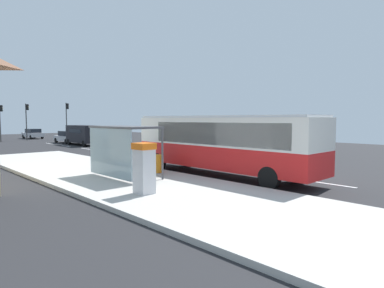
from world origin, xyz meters
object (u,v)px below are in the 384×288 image
at_px(recycling_bin_orange, 157,164).
at_px(recycling_bin_green, 149,162).
at_px(bus, 221,141).
at_px(recycling_bin_blue, 142,161).
at_px(traffic_light_far_side, 1,117).
at_px(traffic_light_median, 27,116).
at_px(white_van, 83,134).
at_px(bus_shelter, 119,138).
at_px(sedan_far, 33,134).
at_px(ticket_machine, 144,168).
at_px(sedan_near, 68,137).
at_px(traffic_light_near_side, 67,115).

distance_m(recycling_bin_orange, recycling_bin_green, 0.70).
xyz_separation_m(bus, recycling_bin_orange, (-2.49, 2.33, -1.19)).
relative_size(recycling_bin_blue, traffic_light_far_side, 0.19).
height_order(recycling_bin_blue, traffic_light_median, traffic_light_median).
distance_m(white_van, bus_shelter, 23.73).
height_order(sedan_far, traffic_light_median, traffic_light_median).
distance_m(recycling_bin_orange, recycling_bin_blue, 1.40).
bearing_deg(traffic_light_median, sedan_far, 62.91).
xyz_separation_m(recycling_bin_blue, traffic_light_median, (4.60, 34.69, 2.79)).
bearing_deg(white_van, sedan_far, 89.66).
bearing_deg(ticket_machine, sedan_near, 72.04).
height_order(white_van, recycling_bin_orange, white_van).
relative_size(bus, ticket_machine, 5.68).
bearing_deg(bus, ticket_machine, -167.62).
bearing_deg(traffic_light_near_side, recycling_bin_green, -106.01).
bearing_deg(recycling_bin_blue, ticket_machine, -123.98).
bearing_deg(sedan_far, traffic_light_far_side, -140.05).
xyz_separation_m(white_van, traffic_light_median, (-1.80, 13.89, 2.10)).
xyz_separation_m(traffic_light_near_side, traffic_light_median, (-5.10, 1.60, -0.14)).
xyz_separation_m(recycling_bin_orange, traffic_light_far_side, (1.10, 35.29, 2.63)).
bearing_deg(recycling_bin_blue, traffic_light_far_side, 88.14).
xyz_separation_m(recycling_bin_orange, bus_shelter, (-2.21, 0.10, 1.44)).
bearing_deg(traffic_light_median, recycling_bin_orange, -97.26).
height_order(white_van, sedan_far, white_van).
bearing_deg(traffic_light_near_side, bus, -101.07).
relative_size(traffic_light_far_side, bus_shelter, 1.23).
xyz_separation_m(recycling_bin_green, traffic_light_median, (4.60, 35.39, 2.79)).
height_order(bus, white_van, bus).
bearing_deg(white_van, recycling_bin_green, -106.58).
height_order(traffic_light_far_side, bus_shelter, traffic_light_far_side).
distance_m(traffic_light_far_side, bus_shelter, 35.37).
bearing_deg(ticket_machine, recycling_bin_orange, 46.92).
relative_size(sedan_near, recycling_bin_green, 4.67).
bearing_deg(sedan_near, recycling_bin_blue, -104.32).
distance_m(bus, recycling_bin_blue, 4.63).
bearing_deg(recycling_bin_blue, traffic_light_near_side, 73.67).
bearing_deg(sedan_near, recycling_bin_orange, -103.60).
relative_size(recycling_bin_green, traffic_light_far_side, 0.19).
relative_size(white_van, recycling_bin_orange, 5.49).
bearing_deg(recycling_bin_orange, ticket_machine, -133.08).
height_order(ticket_machine, traffic_light_median, traffic_light_median).
relative_size(sedan_far, recycling_bin_orange, 4.73).
bearing_deg(recycling_bin_orange, sedan_near, 76.40).
bearing_deg(traffic_light_far_side, traffic_light_median, 12.89).
xyz_separation_m(sedan_near, traffic_light_median, (-1.90, 9.22, 2.65)).
xyz_separation_m(ticket_machine, bus_shelter, (1.17, 3.71, 0.93)).
bearing_deg(bus, recycling_bin_blue, 123.73).
relative_size(sedan_near, sedan_far, 0.99).
bearing_deg(traffic_light_median, bus, -93.14).
bearing_deg(traffic_light_near_side, traffic_light_median, 162.57).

